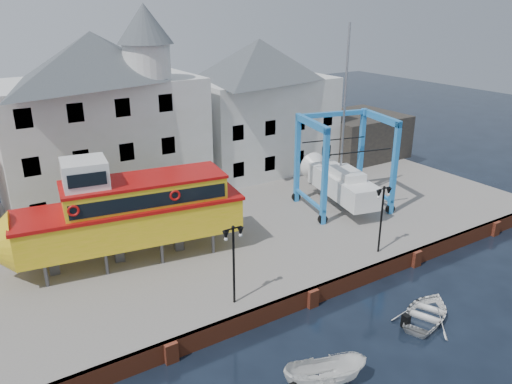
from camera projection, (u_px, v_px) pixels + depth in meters
ground at (312, 306)px, 26.32m from camera, size 140.00×140.00×0.00m
hardstanding at (213, 224)px, 34.80m from camera, size 44.00×22.00×1.00m
quay_wall at (311, 297)px, 26.23m from camera, size 44.00×0.47×1.00m
building_white_main at (101, 117)px, 35.72m from camera, size 14.00×8.30×14.00m
building_white_right at (259, 105)px, 43.46m from camera, size 12.00×8.00×11.20m
shed_dark at (357, 135)px, 48.21m from camera, size 8.00×7.00×4.00m
lamp_post_left at (233, 245)px, 23.77m from camera, size 1.12×0.32×4.20m
lamp_post_right at (383, 203)px, 28.81m from camera, size 1.12×0.32×4.20m
tour_boat at (116, 214)px, 27.83m from camera, size 14.75×5.53×6.27m
travel_lift at (338, 176)px, 36.39m from camera, size 6.86×8.75×12.81m
motorboat_b at (426, 318)px, 25.35m from camera, size 4.76×4.14×0.82m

